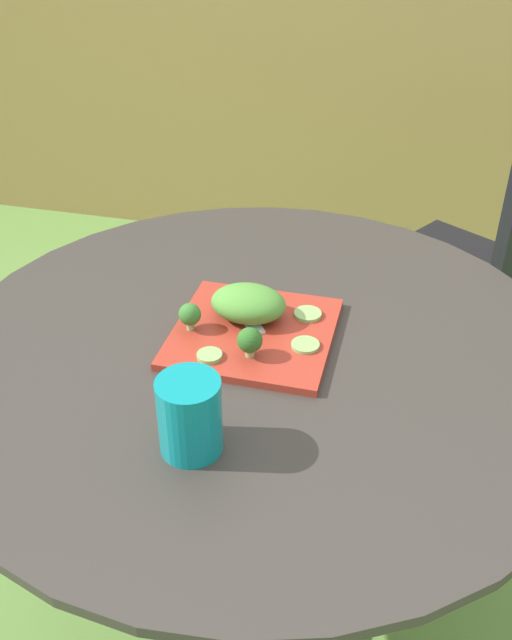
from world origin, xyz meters
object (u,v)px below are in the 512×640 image
Objects in this scene: fork at (246,315)px; patio_chair at (493,256)px; drinking_glass at (190,419)px; salad_plate at (253,333)px.

patio_chair is at bearing 57.47° from fork.
patio_chair is 1.18m from drinking_glass.
patio_chair is 0.91m from fork.
patio_chair is 7.83× the size of drinking_glass.
salad_plate is 0.28m from drinking_glass.
drinking_glass is (-0.02, -0.28, 0.04)m from salad_plate.
patio_chair is at bearing 66.21° from drinking_glass.
fork is at bearing -122.53° from patio_chair.
drinking_glass reaches higher than salad_plate.
patio_chair reaches higher than fork.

